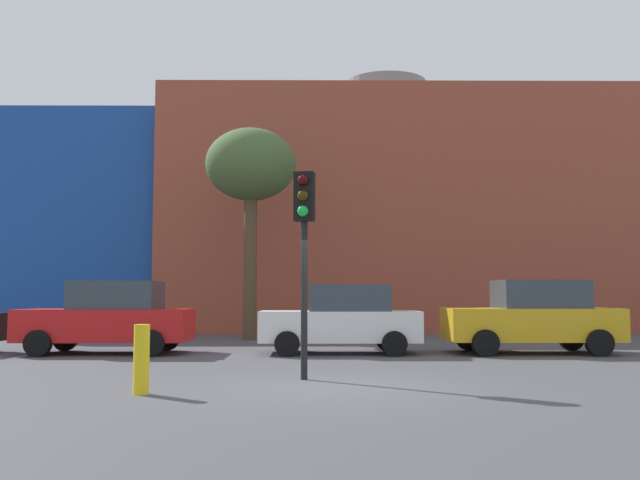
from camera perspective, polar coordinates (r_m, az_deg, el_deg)
name	(u,v)px	position (r m, az deg, el deg)	size (l,w,h in m)	color
ground_plane	(334,386)	(11.75, 1.19, -11.89)	(200.00, 200.00, 0.00)	#47474C
building_backdrop	(387,226)	(34.25, 5.50, 1.12)	(38.18, 13.67, 12.04)	#9E4733
parked_car_1	(109,318)	(18.92, -16.88, -6.10)	(4.30, 2.11, 1.86)	red
parked_car_2	(342,319)	(18.16, 1.82, -6.49)	(4.11, 2.02, 1.78)	white
parked_car_3	(533,317)	(19.01, 17.02, -6.04)	(4.38, 2.14, 1.90)	gold
traffic_light_island	(304,226)	(12.60, -1.31, 1.16)	(0.40, 0.39, 3.74)	black
bare_tree_0	(251,169)	(24.13, -5.68, 5.84)	(3.11, 3.11, 7.23)	brown
bollard_yellow_0	(141,359)	(11.09, -14.42, -9.44)	(0.24, 0.24, 1.06)	yellow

